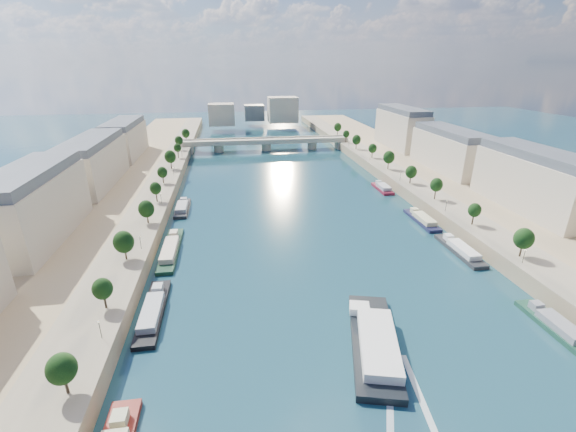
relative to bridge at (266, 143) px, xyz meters
name	(u,v)px	position (x,y,z in m)	size (l,w,h in m)	color
ground	(298,217)	(0.00, -123.68, -5.08)	(700.00, 700.00, 0.00)	#0C3136
quay_left	(103,222)	(-72.00, -123.68, -2.58)	(44.00, 520.00, 5.00)	#9E8460
quay_right	(469,202)	(72.00, -123.68, -2.58)	(44.00, 520.00, 5.00)	#9E8460
pave_left	(145,213)	(-57.00, -123.68, -0.03)	(14.00, 520.00, 0.10)	gray
pave_right	(436,198)	(57.00, -123.68, -0.03)	(14.00, 520.00, 0.10)	gray
trees_left	(150,197)	(-55.00, -121.68, 5.39)	(4.80, 268.80, 8.26)	#382B1E
trees_right	(422,178)	(55.00, -113.68, 5.39)	(4.80, 268.80, 8.26)	#382B1E
lamps_left	(152,216)	(-52.50, -133.68, 2.70)	(0.36, 200.36, 4.28)	black
lamps_right	(421,188)	(52.50, -118.68, 2.70)	(0.36, 200.36, 4.28)	black
buildings_left	(69,177)	(-85.00, -111.68, 11.37)	(16.00, 226.00, 23.20)	#C1AD94
buildings_right	(486,161)	(85.00, -111.68, 11.37)	(16.00, 226.00, 23.20)	#C1AD94
skyline	(259,112)	(3.19, 95.84, 9.57)	(79.00, 42.00, 22.00)	#C1AD94
bridge	(266,143)	(0.00, 0.00, 0.00)	(112.00, 12.00, 8.15)	#C1B79E
tour_barge	(374,341)	(2.95, -198.51, -3.81)	(16.95, 33.02, 4.31)	black
wake	(408,410)	(2.95, -215.01, -5.06)	(14.20, 25.92, 0.04)	silver
moored_barges_left	(155,306)	(-45.50, -177.39, -4.24)	(5.00, 154.79, 3.60)	#181E36
moored_barges_right	(475,262)	(45.50, -169.12, -4.24)	(5.00, 163.37, 3.60)	black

